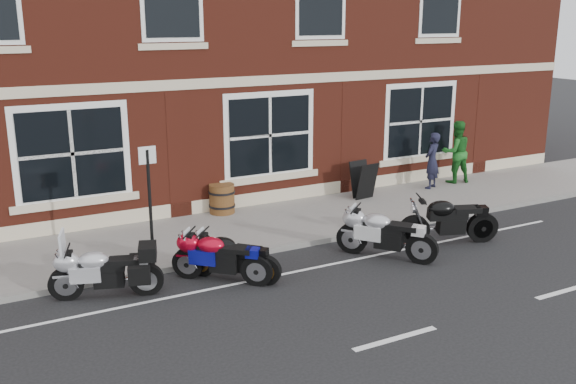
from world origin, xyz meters
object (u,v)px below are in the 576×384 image
(moto_sport_silver, at_px, (385,232))
(a_board_sign, at_px, (363,180))
(moto_naked_black, at_px, (446,218))
(parking_sign, at_px, (150,198))
(moto_sport_black, at_px, (232,255))
(pedestrian_left, at_px, (432,161))
(moto_sport_red, at_px, (220,256))
(pedestrian_right, at_px, (456,152))
(barrel_planter, at_px, (222,199))
(moto_touring_silver, at_px, (102,269))

(moto_sport_silver, distance_m, a_board_sign, 4.26)
(moto_naked_black, height_order, parking_sign, parking_sign)
(moto_sport_silver, xyz_separation_m, a_board_sign, (2.02, 3.75, 0.06))
(moto_sport_black, xyz_separation_m, a_board_sign, (5.35, 3.31, 0.12))
(pedestrian_left, bearing_deg, a_board_sign, -28.20)
(moto_sport_silver, xyz_separation_m, parking_sign, (-4.54, 1.62, 0.96))
(pedestrian_left, height_order, a_board_sign, pedestrian_left)
(moto_sport_red, distance_m, pedestrian_right, 9.69)
(moto_sport_silver, distance_m, pedestrian_right, 6.76)
(barrel_planter, bearing_deg, moto_sport_red, -112.75)
(a_board_sign, xyz_separation_m, parking_sign, (-6.57, -2.13, 0.90))
(moto_sport_black, distance_m, moto_sport_silver, 3.36)
(moto_sport_black, bearing_deg, moto_sport_silver, -50.79)
(moto_sport_red, xyz_separation_m, a_board_sign, (5.58, 3.29, 0.10))
(moto_sport_black, bearing_deg, moto_naked_black, -47.30)
(a_board_sign, bearing_deg, pedestrian_left, -7.41)
(moto_sport_silver, bearing_deg, moto_naked_black, -34.76)
(moto_touring_silver, bearing_deg, moto_sport_red, -79.60)
(moto_sport_black, height_order, parking_sign, parking_sign)
(pedestrian_left, xyz_separation_m, barrel_planter, (-6.34, 0.58, -0.45))
(moto_sport_black, bearing_deg, a_board_sign, -11.59)
(a_board_sign, distance_m, parking_sign, 6.96)
(moto_touring_silver, relative_size, a_board_sign, 1.94)
(parking_sign, bearing_deg, barrel_planter, 43.68)
(moto_sport_red, height_order, parking_sign, parking_sign)
(moto_touring_silver, height_order, pedestrian_left, pedestrian_left)
(moto_sport_silver, bearing_deg, barrel_planter, 76.95)
(moto_touring_silver, xyz_separation_m, moto_sport_black, (2.40, -0.34, -0.04))
(moto_touring_silver, height_order, parking_sign, parking_sign)
(parking_sign, bearing_deg, pedestrian_right, 10.77)
(barrel_planter, bearing_deg, moto_naked_black, -48.67)
(moto_sport_silver, distance_m, barrel_planter, 4.72)
(pedestrian_right, bearing_deg, pedestrian_left, 23.49)
(moto_sport_silver, bearing_deg, pedestrian_left, 2.76)
(barrel_planter, xyz_separation_m, parking_sign, (-2.60, -2.67, 1.03))
(moto_sport_red, relative_size, parking_sign, 0.65)
(moto_sport_black, height_order, a_board_sign, a_board_sign)
(moto_sport_red, bearing_deg, moto_touring_silver, 124.40)
(a_board_sign, bearing_deg, moto_sport_silver, -124.96)
(moto_touring_silver, height_order, moto_sport_silver, moto_touring_silver)
(barrel_planter, bearing_deg, parking_sign, -134.15)
(parking_sign, bearing_deg, moto_sport_red, -51.86)
(moto_sport_red, distance_m, moto_sport_black, 0.23)
(moto_sport_black, relative_size, pedestrian_left, 0.92)
(moto_sport_red, xyz_separation_m, moto_sport_black, (0.23, -0.02, -0.02))
(moto_sport_black, distance_m, parking_sign, 1.98)
(barrel_planter, height_order, parking_sign, parking_sign)
(moto_sport_silver, relative_size, pedestrian_right, 0.98)
(moto_sport_silver, relative_size, barrel_planter, 2.44)
(moto_sport_silver, height_order, barrel_planter, moto_sport_silver)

